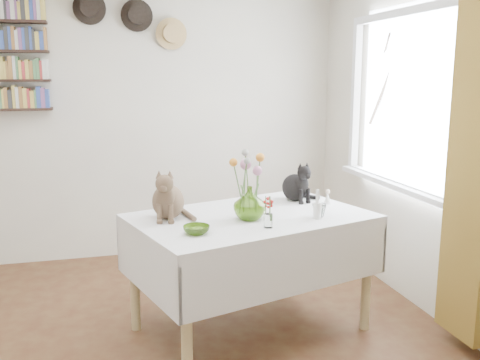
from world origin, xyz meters
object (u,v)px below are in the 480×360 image
object	(u,v)px
flower_vase	(250,203)
tabby_cat	(168,192)
dining_table	(251,244)
black_cat	(295,180)

from	to	relation	value
flower_vase	tabby_cat	bearing A→B (deg)	160.60
dining_table	black_cat	distance (m)	0.63
tabby_cat	flower_vase	world-z (taller)	tabby_cat
black_cat	flower_vase	distance (m)	0.63
dining_table	flower_vase	bearing A→B (deg)	-110.63
dining_table	black_cat	bearing A→B (deg)	37.39
tabby_cat	black_cat	size ratio (longest dim) A/B	1.13
tabby_cat	flower_vase	xyz separation A→B (m)	(0.49, -0.17, -0.06)
dining_table	tabby_cat	distance (m)	0.64
tabby_cat	flower_vase	bearing A→B (deg)	-3.30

